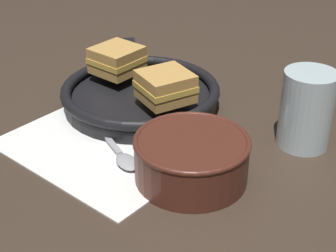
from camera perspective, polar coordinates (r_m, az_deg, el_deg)
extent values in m
plane|color=#382B21|center=(0.78, -3.33, -2.56)|extent=(4.00, 4.00, 0.00)
cube|color=white|center=(0.80, -6.61, -1.86)|extent=(0.32, 0.29, 0.00)
cylinder|color=#4C2319|center=(0.70, 2.60, -3.74)|extent=(0.16, 0.16, 0.06)
cylinder|color=#C14C19|center=(0.69, 2.64, -2.48)|extent=(0.14, 0.14, 0.01)
torus|color=#4C2319|center=(0.69, 2.66, -1.70)|extent=(0.16, 0.16, 0.01)
cube|color=#9E9EA3|center=(0.80, -6.75, -1.31)|extent=(0.09, 0.06, 0.01)
ellipsoid|color=#9E9EA3|center=(0.74, -4.58, -3.98)|extent=(0.06, 0.05, 0.01)
cylinder|color=black|center=(0.90, -3.04, 2.88)|extent=(0.26, 0.26, 0.02)
torus|color=black|center=(0.89, -3.08, 4.08)|extent=(0.27, 0.27, 0.02)
cube|color=black|center=(1.07, -4.13, 8.36)|extent=(0.10, 0.11, 0.01)
cube|color=#C18E47|center=(0.93, -5.63, 6.54)|extent=(0.08, 0.09, 0.02)
cube|color=gold|center=(0.93, -5.67, 7.33)|extent=(0.09, 0.09, 0.01)
cube|color=#C18E47|center=(0.92, -5.72, 8.13)|extent=(0.08, 0.09, 0.02)
cube|color=#C18E47|center=(0.83, -0.28, 3.55)|extent=(0.10, 0.10, 0.02)
cube|color=gold|center=(0.82, -0.29, 4.42)|extent=(0.11, 0.11, 0.01)
cube|color=#C18E47|center=(0.82, -0.29, 5.31)|extent=(0.10, 0.10, 0.02)
cylinder|color=silver|center=(0.79, 15.11, 1.79)|extent=(0.08, 0.08, 0.12)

